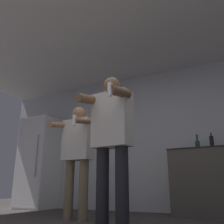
{
  "coord_description": "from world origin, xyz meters",
  "views": [
    {
      "loc": [
        1.23,
        -1.73,
        0.4
      ],
      "look_at": [
        0.06,
        0.64,
        1.2
      ],
      "focal_mm": 40.0,
      "sensor_mm": 36.0,
      "label": 1
    }
  ],
  "objects_px": {
    "bottle_short_whiskey": "(198,144)",
    "person_man_side": "(77,149)",
    "refrigerator": "(39,162)",
    "bottle_tall_gin": "(212,142)",
    "person_woman_foreground": "(111,135)"
  },
  "relations": [
    {
      "from": "refrigerator",
      "to": "bottle_tall_gin",
      "type": "xyz_separation_m",
      "value": [
        3.41,
        0.05,
        0.16
      ]
    },
    {
      "from": "bottle_tall_gin",
      "to": "person_man_side",
      "type": "bearing_deg",
      "value": -143.13
    },
    {
      "from": "bottle_short_whiskey",
      "to": "person_man_side",
      "type": "distance_m",
      "value": 1.91
    },
    {
      "from": "refrigerator",
      "to": "person_woman_foreground",
      "type": "distance_m",
      "value": 3.08
    },
    {
      "from": "refrigerator",
      "to": "bottle_short_whiskey",
      "type": "relative_size",
      "value": 7.23
    },
    {
      "from": "bottle_tall_gin",
      "to": "bottle_short_whiskey",
      "type": "xyz_separation_m",
      "value": [
        -0.21,
        0.0,
        -0.02
      ]
    },
    {
      "from": "person_woman_foreground",
      "to": "refrigerator",
      "type": "bearing_deg",
      "value": 146.03
    },
    {
      "from": "person_man_side",
      "to": "bottle_tall_gin",
      "type": "bearing_deg",
      "value": 36.87
    },
    {
      "from": "bottle_short_whiskey",
      "to": "person_woman_foreground",
      "type": "xyz_separation_m",
      "value": [
        -0.65,
        -1.77,
        -0.12
      ]
    },
    {
      "from": "bottle_tall_gin",
      "to": "person_man_side",
      "type": "relative_size",
      "value": 0.17
    },
    {
      "from": "refrigerator",
      "to": "person_woman_foreground",
      "type": "relative_size",
      "value": 1.14
    },
    {
      "from": "refrigerator",
      "to": "bottle_tall_gin",
      "type": "distance_m",
      "value": 3.42
    },
    {
      "from": "person_man_side",
      "to": "person_woman_foreground",
      "type": "bearing_deg",
      "value": -34.0
    },
    {
      "from": "bottle_short_whiskey",
      "to": "person_woman_foreground",
      "type": "distance_m",
      "value": 1.89
    },
    {
      "from": "bottle_short_whiskey",
      "to": "person_woman_foreground",
      "type": "height_order",
      "value": "person_woman_foreground"
    }
  ]
}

